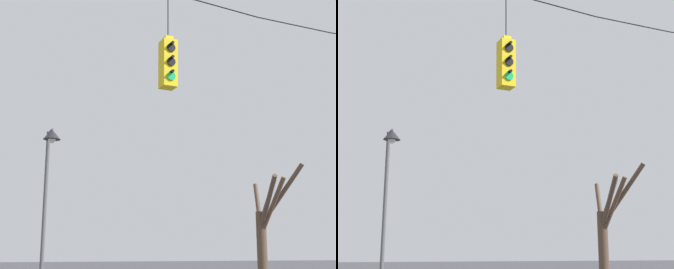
% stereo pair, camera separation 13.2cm
% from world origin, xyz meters
% --- Properties ---
extents(span_wire, '(16.62, 0.03, 0.89)m').
position_xyz_m(span_wire, '(0.00, 0.45, 7.79)').
color(span_wire, black).
extents(traffic_light_near_right_pole, '(0.34, 0.46, 2.38)m').
position_xyz_m(traffic_light_near_right_pole, '(-3.67, 0.44, 5.86)').
color(traffic_light_near_right_pole, yellow).
extents(street_lamp, '(0.52, 0.90, 5.35)m').
position_xyz_m(street_lamp, '(-5.25, 5.88, 4.07)').
color(street_lamp, '#515156').
rests_on(street_lamp, ground_plane).
extents(bare_tree, '(2.64, 3.63, 5.30)m').
position_xyz_m(bare_tree, '(4.56, 8.86, 2.65)').
color(bare_tree, brown).
rests_on(bare_tree, ground_plane).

